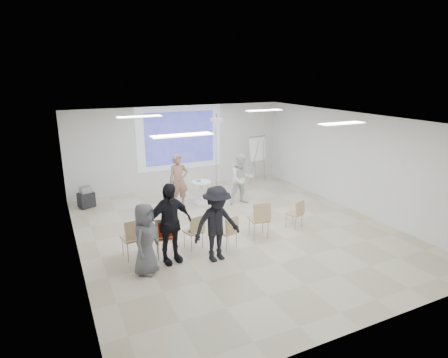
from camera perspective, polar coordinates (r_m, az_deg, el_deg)
name	(u,v)px	position (r m, az deg, el deg)	size (l,w,h in m)	color
floor	(237,232)	(10.28, 1.95, -8.10)	(8.00, 9.00, 0.10)	beige
ceiling	(238,118)	(9.45, 2.13, 9.34)	(8.00, 9.00, 0.10)	white
wall_back	(180,147)	(13.83, -6.76, 4.85)	(8.00, 0.10, 3.00)	silver
wall_left	(71,199)	(8.72, -22.30, -2.89)	(0.10, 9.00, 3.00)	silver
wall_right	(355,162)	(12.12, 19.28, 2.48)	(0.10, 9.00, 3.00)	silver
projection_halo	(180,138)	(13.71, -6.72, 6.24)	(3.20, 0.01, 2.30)	silver
projection_image	(180,138)	(13.69, -6.70, 6.23)	(2.60, 0.01, 1.90)	#3438B1
pedestal_table	(201,191)	(12.15, -3.47, -1.84)	(0.80, 0.80, 0.77)	white
player_left	(179,178)	(11.77, -6.95, 0.22)	(0.71, 0.48, 1.94)	#9A715E
player_right	(242,176)	(12.03, 2.70, 0.40)	(0.88, 0.70, 1.83)	white
controller_left	(181,166)	(11.98, -6.57, 2.03)	(0.04, 0.12, 0.04)	silver
controller_right	(233,166)	(12.09, 1.41, 2.04)	(0.04, 0.11, 0.04)	white
chair_far_left	(133,235)	(8.80, -13.63, -8.37)	(0.51, 0.55, 0.98)	tan
chair_left_mid	(165,234)	(8.72, -8.91, -8.26)	(0.55, 0.58, 0.99)	tan
chair_left_inner	(195,229)	(9.10, -4.48, -7.65)	(0.48, 0.50, 0.85)	tan
chair_center	(229,230)	(9.07, 0.79, -7.71)	(0.48, 0.50, 0.84)	tan
chair_right_inner	(260,217)	(9.62, 5.53, -5.78)	(0.54, 0.57, 0.99)	tan
chair_right_far	(297,212)	(10.41, 11.00, -4.93)	(0.49, 0.51, 0.81)	tan
red_jacket	(168,231)	(8.55, -8.57, -7.78)	(0.42, 0.09, 0.40)	#B42616
laptop	(193,230)	(9.19, -4.78, -7.72)	(0.31, 0.23, 0.02)	black
audience_left	(169,218)	(8.34, -8.37, -5.86)	(1.23, 0.74, 2.12)	black
audience_mid	(217,219)	(8.36, -1.11, -6.12)	(1.29, 0.70, 1.99)	black
audience_outer	(145,235)	(8.05, -11.94, -8.32)	(0.85, 0.56, 1.75)	#5B5B60
flipchart_easel	(257,149)	(14.21, 5.12, 4.63)	(0.80, 0.61, 1.85)	gray
av_cart	(86,198)	(12.61, -20.27, -2.71)	(0.55, 0.50, 0.69)	black
ceiling_projector	(217,125)	(10.86, -1.12, 8.29)	(0.30, 0.25, 3.00)	white
fluor_panel_nw	(139,117)	(10.64, -12.78, 9.27)	(1.20, 0.30, 0.02)	white
fluor_panel_ne	(264,110)	(12.17, 6.15, 10.36)	(1.20, 0.30, 0.02)	white
fluor_panel_sw	(182,135)	(7.30, -6.39, 6.66)	(1.20, 0.30, 0.02)	white
fluor_panel_se	(342,123)	(9.39, 17.51, 8.09)	(1.20, 0.30, 0.02)	white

